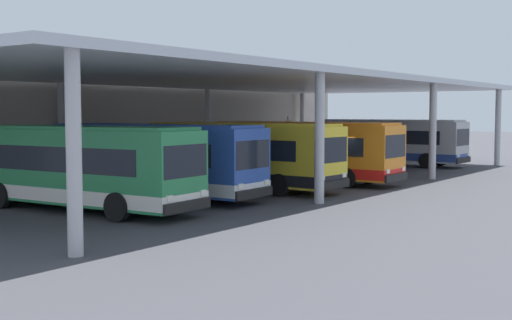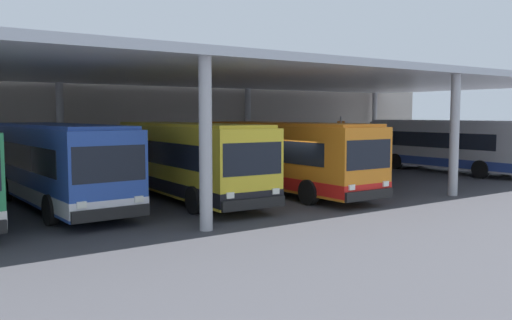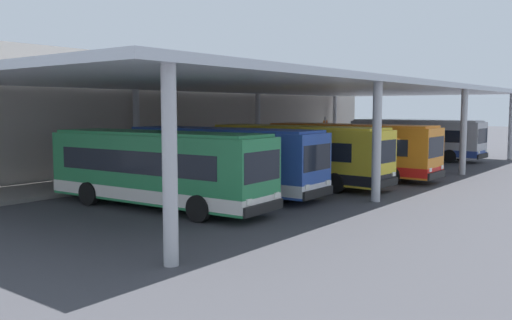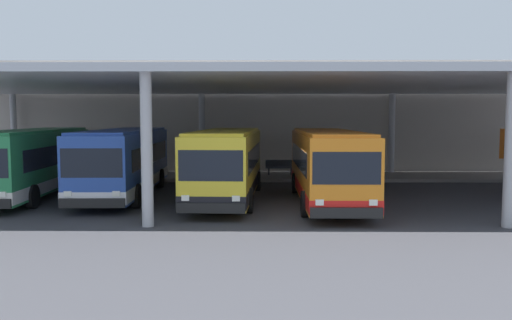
{
  "view_description": "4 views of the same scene",
  "coord_description": "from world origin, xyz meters",
  "px_view_note": "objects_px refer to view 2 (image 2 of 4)",
  "views": [
    {
      "loc": [
        -29.72,
        -16.19,
        3.68
      ],
      "look_at": [
        -3.9,
        2.25,
        1.44
      ],
      "focal_mm": 47.47,
      "sensor_mm": 36.0,
      "label": 1
    },
    {
      "loc": [
        -14.17,
        -16.65,
        3.55
      ],
      "look_at": [
        -0.35,
        3.18,
        1.48
      ],
      "focal_mm": 37.69,
      "sensor_mm": 36.0,
      "label": 2
    },
    {
      "loc": [
        -28.2,
        -12.8,
        4.14
      ],
      "look_at": [
        -5.2,
        4.93,
        1.34
      ],
      "focal_mm": 38.1,
      "sensor_mm": 36.0,
      "label": 3
    },
    {
      "loc": [
        -2.23,
        -19.87,
        3.77
      ],
      "look_at": [
        -2.5,
        2.58,
        1.87
      ],
      "focal_mm": 35.98,
      "sensor_mm": 36.0,
      "label": 4
    }
  ],
  "objects_px": {
    "bus_departing": "(446,145)",
    "bench_waiting": "(159,164)",
    "bus_middle_bay": "(187,160)",
    "trash_bin": "(109,168)",
    "bus_far_bay": "(283,156)",
    "bus_second_bay": "(58,164)",
    "banner_sign": "(341,136)"
  },
  "relations": [
    {
      "from": "bus_departing",
      "to": "bench_waiting",
      "type": "distance_m",
      "value": 17.39
    },
    {
      "from": "bus_middle_bay",
      "to": "bus_departing",
      "type": "xyz_separation_m",
      "value": [
        18.03,
        0.42,
        0.0
      ]
    },
    {
      "from": "trash_bin",
      "to": "bench_waiting",
      "type": "bearing_deg",
      "value": 7.67
    },
    {
      "from": "bus_far_bay",
      "to": "bench_waiting",
      "type": "bearing_deg",
      "value": 100.49
    },
    {
      "from": "bus_middle_bay",
      "to": "bus_far_bay",
      "type": "height_order",
      "value": "same"
    },
    {
      "from": "bus_second_bay",
      "to": "trash_bin",
      "type": "relative_size",
      "value": 10.83
    },
    {
      "from": "bus_far_bay",
      "to": "bench_waiting",
      "type": "relative_size",
      "value": 5.85
    },
    {
      "from": "bus_departing",
      "to": "trash_bin",
      "type": "distance_m",
      "value": 20.03
    },
    {
      "from": "bus_second_bay",
      "to": "trash_bin",
      "type": "height_order",
      "value": "bus_second_bay"
    },
    {
      "from": "bus_far_bay",
      "to": "trash_bin",
      "type": "xyz_separation_m",
      "value": [
        -4.87,
        8.98,
        -0.98
      ]
    },
    {
      "from": "bus_middle_bay",
      "to": "bench_waiting",
      "type": "height_order",
      "value": "bus_middle_bay"
    },
    {
      "from": "bench_waiting",
      "to": "banner_sign",
      "type": "distance_m",
      "value": 13.55
    },
    {
      "from": "bus_far_bay",
      "to": "trash_bin",
      "type": "bearing_deg",
      "value": 118.46
    },
    {
      "from": "bench_waiting",
      "to": "banner_sign",
      "type": "xyz_separation_m",
      "value": [
        13.46,
        -0.88,
        1.32
      ]
    },
    {
      "from": "bus_departing",
      "to": "trash_bin",
      "type": "xyz_separation_m",
      "value": [
        -18.46,
        7.73,
        -0.98
      ]
    },
    {
      "from": "bus_second_bay",
      "to": "bus_middle_bay",
      "type": "distance_m",
      "value": 5.05
    },
    {
      "from": "bus_second_bay",
      "to": "bus_far_bay",
      "type": "bearing_deg",
      "value": -11.0
    },
    {
      "from": "bus_departing",
      "to": "trash_bin",
      "type": "height_order",
      "value": "bus_departing"
    },
    {
      "from": "bus_second_bay",
      "to": "bus_far_bay",
      "type": "xyz_separation_m",
      "value": [
        9.39,
        -1.82,
        0.0
      ]
    },
    {
      "from": "bus_middle_bay",
      "to": "trash_bin",
      "type": "height_order",
      "value": "bus_middle_bay"
    },
    {
      "from": "bus_second_bay",
      "to": "bus_far_bay",
      "type": "distance_m",
      "value": 9.57
    },
    {
      "from": "bus_far_bay",
      "to": "bus_second_bay",
      "type": "bearing_deg",
      "value": 169.0
    },
    {
      "from": "bus_middle_bay",
      "to": "bench_waiting",
      "type": "xyz_separation_m",
      "value": [
        2.7,
        8.57,
        -0.99
      ]
    },
    {
      "from": "bus_second_bay",
      "to": "bus_departing",
      "type": "relative_size",
      "value": 1.0
    },
    {
      "from": "bus_middle_bay",
      "to": "trash_bin",
      "type": "bearing_deg",
      "value": 93.0
    },
    {
      "from": "trash_bin",
      "to": "banner_sign",
      "type": "relative_size",
      "value": 0.31
    },
    {
      "from": "bus_far_bay",
      "to": "bench_waiting",
      "type": "xyz_separation_m",
      "value": [
        -1.74,
        9.4,
        -0.99
      ]
    },
    {
      "from": "bus_middle_bay",
      "to": "bus_second_bay",
      "type": "bearing_deg",
      "value": 168.66
    },
    {
      "from": "bus_second_bay",
      "to": "trash_bin",
      "type": "xyz_separation_m",
      "value": [
        4.52,
        7.16,
        -0.98
      ]
    },
    {
      "from": "bus_second_bay",
      "to": "bus_middle_bay",
      "type": "bearing_deg",
      "value": -11.34
    },
    {
      "from": "bus_far_bay",
      "to": "bench_waiting",
      "type": "height_order",
      "value": "bus_far_bay"
    },
    {
      "from": "banner_sign",
      "to": "bus_middle_bay",
      "type": "bearing_deg",
      "value": -154.54
    }
  ]
}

